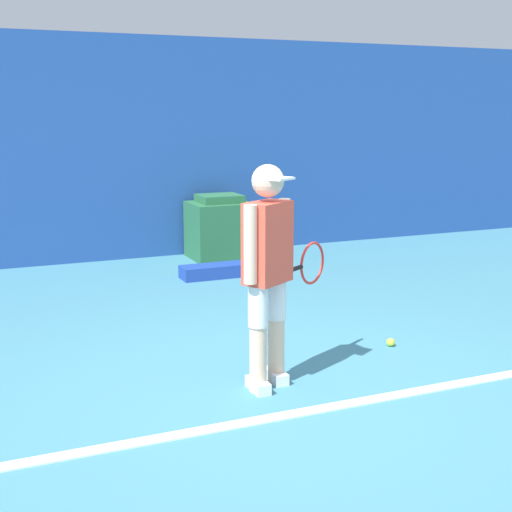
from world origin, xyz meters
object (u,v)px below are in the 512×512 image
Objects in this scene: tennis_player at (269,267)px; equipment_bag at (217,271)px; covered_chair at (220,228)px; tennis_ball at (391,342)px.

tennis_player reaches higher than equipment_bag.
covered_chair reaches higher than equipment_bag.
tennis_player is at bearing -105.91° from covered_chair.
tennis_ball is 0.08× the size of equipment_bag.
equipment_bag is at bearing 99.06° from tennis_ball.
covered_chair is (1.23, 4.30, -0.47)m from tennis_player.
tennis_ball is at bearing -89.32° from covered_chair.
covered_chair is at bearing 43.05° from tennis_player.
tennis_ball is 2.93m from equipment_bag.
tennis_ball is at bearing -80.94° from equipment_bag.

